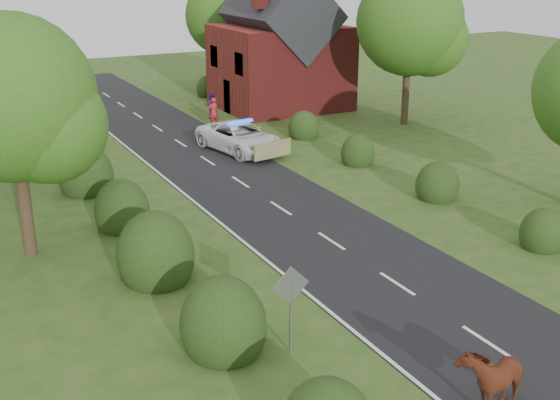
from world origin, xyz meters
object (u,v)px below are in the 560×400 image
cow (491,380)px  pedestrian_purple (211,106)px  road_sign (291,297)px  pedestrian_red (213,112)px  police_van (240,137)px

cow → pedestrian_purple: size_ratio=1.17×
cow → road_sign: bearing=-155.9°
pedestrian_red → pedestrian_purple: pedestrian_red is taller
pedestrian_red → police_van: bearing=74.3°
road_sign → pedestrian_red: 26.32m
police_van → pedestrian_purple: size_ratio=3.56×
pedestrian_red → pedestrian_purple: 2.14m
road_sign → cow: (3.01, -4.20, -0.95)m
police_van → pedestrian_purple: (1.71, 8.09, 0.07)m
cow → pedestrian_purple: 31.76m
cow → pedestrian_purple: bearing=157.7°
road_sign → pedestrian_purple: (8.98, 26.99, -0.81)m
road_sign → cow: size_ratio=1.28×
pedestrian_red → cow: bearing=73.4°
cow → pedestrian_red: pedestrian_red is taller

